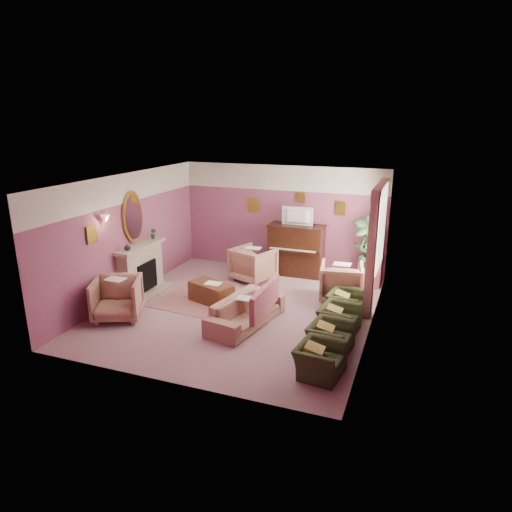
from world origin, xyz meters
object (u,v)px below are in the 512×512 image
(olive_chair_c, at_px, (339,315))
(side_table, at_px, (368,271))
(floral_armchair_right, at_px, (341,280))
(floral_armchair_front, at_px, (117,296))
(television, at_px, (297,215))
(olive_chair_b, at_px, (330,333))
(olive_chair_a, at_px, (320,355))
(olive_chair_d, at_px, (346,300))
(floral_armchair_left, at_px, (253,262))
(coffee_table, at_px, (211,293))
(piano, at_px, (296,250))
(sofa, at_px, (246,306))

(olive_chair_c, xyz_separation_m, side_table, (0.19, 2.85, 0.00))
(floral_armchair_right, height_order, floral_armchair_front, same)
(television, xyz_separation_m, olive_chair_b, (1.70, -3.76, -1.25))
(olive_chair_a, height_order, side_table, side_table)
(television, distance_m, side_table, 2.27)
(floral_armchair_right, relative_size, olive_chair_d, 1.20)
(television, bearing_deg, floral_armchair_left, -138.56)
(floral_armchair_right, bearing_deg, coffee_table, -156.96)
(floral_armchair_right, bearing_deg, olive_chair_b, -83.91)
(coffee_table, height_order, olive_chair_c, olive_chair_c)
(olive_chair_a, bearing_deg, piano, 110.16)
(olive_chair_a, xyz_separation_m, side_table, (0.19, 4.49, 0.00))
(sofa, height_order, olive_chair_b, sofa)
(piano, xyz_separation_m, floral_armchair_right, (1.44, -1.37, -0.17))
(coffee_table, distance_m, sofa, 1.40)
(olive_chair_c, relative_size, olive_chair_d, 1.00)
(floral_armchair_left, distance_m, floral_armchair_front, 3.60)
(sofa, relative_size, side_table, 2.77)
(floral_armchair_front, bearing_deg, piano, 55.85)
(floral_armchair_left, bearing_deg, television, 41.44)
(piano, height_order, sofa, piano)
(coffee_table, distance_m, side_table, 3.94)
(television, relative_size, olive_chair_a, 1.00)
(olive_chair_a, distance_m, side_table, 4.49)
(floral_armchair_right, bearing_deg, olive_chair_a, -85.44)
(sofa, distance_m, floral_armchair_left, 2.59)
(coffee_table, relative_size, olive_chair_d, 1.25)
(floral_armchair_left, distance_m, side_table, 2.86)
(olive_chair_a, bearing_deg, olive_chair_d, 90.00)
(floral_armchair_front, bearing_deg, olive_chair_d, 22.17)
(olive_chair_c, bearing_deg, floral_armchair_front, -167.58)
(floral_armchair_left, bearing_deg, olive_chair_a, -55.78)
(floral_armchair_right, relative_size, side_table, 1.37)
(television, xyz_separation_m, floral_armchair_left, (-0.88, -0.78, -1.12))
(sofa, distance_m, floral_armchair_right, 2.46)
(sofa, height_order, floral_armchair_right, floral_armchair_right)
(piano, relative_size, floral_armchair_front, 1.46)
(floral_armchair_right, height_order, olive_chair_d, floral_armchair_right)
(sofa, distance_m, olive_chair_b, 1.87)
(piano, bearing_deg, olive_chair_a, -69.84)
(floral_armchair_left, xyz_separation_m, floral_armchair_front, (-1.80, -3.12, 0.00))
(television, xyz_separation_m, coffee_table, (-1.25, -2.47, -1.38))
(piano, bearing_deg, olive_chair_d, -51.90)
(sofa, height_order, floral_armchair_left, floral_armchair_left)
(floral_armchair_front, bearing_deg, floral_armchair_right, 32.02)
(olive_chair_a, xyz_separation_m, olive_chair_d, (0.00, 2.46, 0.00))
(sofa, bearing_deg, olive_chair_a, -36.51)
(television, distance_m, olive_chair_b, 4.31)
(piano, bearing_deg, sofa, -91.73)
(sofa, relative_size, olive_chair_b, 2.42)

